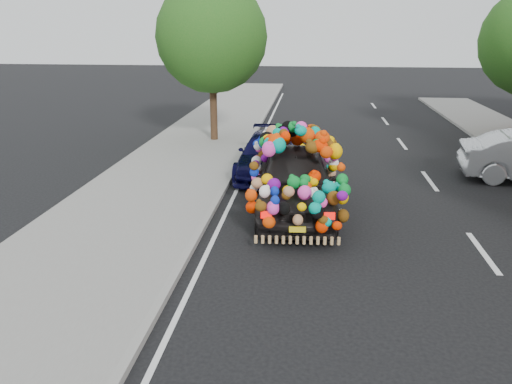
% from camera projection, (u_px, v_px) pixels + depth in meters
% --- Properties ---
extents(ground, '(100.00, 100.00, 0.00)m').
position_uv_depth(ground, '(306.00, 244.00, 10.56)').
color(ground, black).
rests_on(ground, ground).
extents(sidewalk, '(4.00, 60.00, 0.12)m').
position_uv_depth(sidewalk, '(111.00, 233.00, 11.00)').
color(sidewalk, gray).
rests_on(sidewalk, ground).
extents(kerb, '(0.15, 60.00, 0.13)m').
position_uv_depth(kerb, '(197.00, 237.00, 10.79)').
color(kerb, gray).
rests_on(kerb, ground).
extents(lane_markings, '(6.00, 50.00, 0.01)m').
position_uv_depth(lane_markings, '(483.00, 252.00, 10.18)').
color(lane_markings, silver).
rests_on(lane_markings, ground).
extents(tree_near_sidewalk, '(4.20, 4.20, 6.13)m').
position_uv_depth(tree_near_sidewalk, '(212.00, 37.00, 18.65)').
color(tree_near_sidewalk, '#332114').
rests_on(tree_near_sidewalk, ground).
extents(plush_art_car, '(2.52, 4.97, 2.23)m').
position_uv_depth(plush_art_car, '(295.00, 167.00, 12.12)').
color(plush_art_car, black).
rests_on(plush_art_car, ground).
extents(navy_sedan, '(1.82, 4.26, 1.23)m').
position_uv_depth(navy_sedan, '(268.00, 154.00, 15.48)').
color(navy_sedan, black).
rests_on(navy_sedan, ground).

